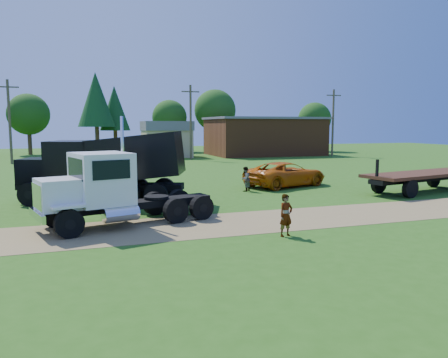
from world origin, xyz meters
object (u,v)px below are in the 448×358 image
object	(u,v)px
white_semi_tractor	(104,190)
flatbed_trailer	(423,177)
black_dump_truck	(107,164)
spectator_a	(286,215)
orange_pickup	(286,174)

from	to	relation	value
white_semi_tractor	flatbed_trailer	size ratio (longest dim) A/B	0.86
black_dump_truck	spectator_a	distance (m)	11.20
white_semi_tractor	black_dump_truck	xyz separation A→B (m)	(0.54, 5.80, 0.57)
black_dump_truck	flatbed_trailer	size ratio (longest dim) A/B	1.00
white_semi_tractor	orange_pickup	bearing A→B (deg)	18.75
black_dump_truck	flatbed_trailer	xyz separation A→B (m)	(18.86, -2.34, -1.16)
flatbed_trailer	white_semi_tractor	bearing A→B (deg)	179.16
black_dump_truck	orange_pickup	distance (m)	12.32
black_dump_truck	flatbed_trailer	bearing A→B (deg)	14.04
black_dump_truck	spectator_a	xyz separation A→B (m)	(5.74, -9.53, -1.31)
black_dump_truck	orange_pickup	size ratio (longest dim) A/B	1.49
white_semi_tractor	black_dump_truck	distance (m)	5.85
black_dump_truck	white_semi_tractor	bearing A→B (deg)	-74.19
black_dump_truck	orange_pickup	bearing A→B (deg)	34.07
flatbed_trailer	spectator_a	bearing A→B (deg)	-162.23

